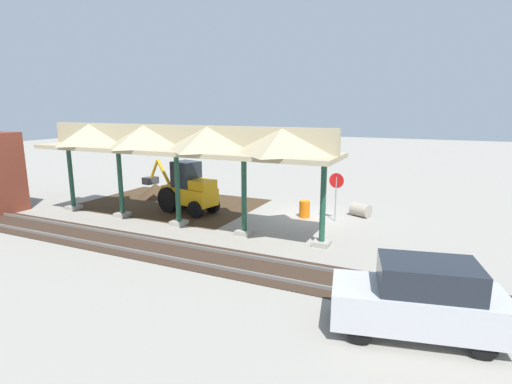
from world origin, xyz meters
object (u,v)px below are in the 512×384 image
Objects in this scene: concrete_pipe at (361,210)px; distant_parked_car at (420,299)px; traffic_barrel at (305,209)px; backhoe at (187,189)px; stop_sign at (336,187)px.

distant_parked_car reaches higher than concrete_pipe.
traffic_barrel is at bearing 29.01° from concrete_pipe.
backhoe is at bearing -32.27° from distant_parked_car.
backhoe is 1.18× the size of distant_parked_car.
concrete_pipe is (-8.91, -3.11, -0.92)m from backhoe.
concrete_pipe is at bearing -160.78° from backhoe.
stop_sign is 2.10× the size of concrete_pipe.
stop_sign is 0.47× the size of backhoe.
backhoe is 5.86× the size of traffic_barrel.
concrete_pipe is 11.49m from distant_parked_car.
concrete_pipe is at bearing -72.33° from distant_parked_car.
backhoe is at bearing 11.73° from stop_sign.
stop_sign is 2.76× the size of traffic_barrel.
distant_parked_car is (-3.48, 10.93, 0.63)m from concrete_pipe.
concrete_pipe is at bearing -124.69° from stop_sign.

